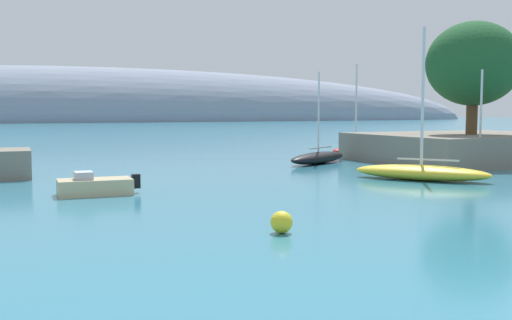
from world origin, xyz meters
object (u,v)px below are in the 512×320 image
(sailboat_red_outer_mooring, at_px, (356,149))
(motorboat_sand_alongside_breakwater, at_px, (95,186))
(sailboat_black_near_shore, at_px, (318,157))
(tree_clump_shore, at_px, (473,64))
(sailboat_white_end_of_line, at_px, (479,163))
(mooring_buoy_yellow, at_px, (282,222))
(sailboat_yellow_mid_mooring, at_px, (421,171))

(sailboat_red_outer_mooring, distance_m, motorboat_sand_alongside_breakwater, 33.87)
(sailboat_black_near_shore, bearing_deg, tree_clump_shore, 128.10)
(tree_clump_shore, xyz_separation_m, sailboat_black_near_shore, (-11.96, 4.62, -7.67))
(motorboat_sand_alongside_breakwater, bearing_deg, sailboat_black_near_shore, -147.35)
(sailboat_red_outer_mooring, bearing_deg, sailboat_white_end_of_line, -98.23)
(mooring_buoy_yellow, bearing_deg, sailboat_white_end_of_line, 32.06)
(sailboat_red_outer_mooring, height_order, motorboat_sand_alongside_breakwater, sailboat_red_outer_mooring)
(sailboat_yellow_mid_mooring, distance_m, mooring_buoy_yellow, 18.90)
(sailboat_red_outer_mooring, distance_m, sailboat_white_end_of_line, 15.98)
(sailboat_black_near_shore, distance_m, sailboat_yellow_mid_mooring, 12.99)
(sailboat_black_near_shore, distance_m, sailboat_red_outer_mooring, 11.15)
(sailboat_black_near_shore, bearing_deg, sailboat_red_outer_mooring, -170.33)
(tree_clump_shore, relative_size, mooring_buoy_yellow, 11.64)
(sailboat_black_near_shore, height_order, sailboat_white_end_of_line, sailboat_black_near_shore)
(sailboat_black_near_shore, xyz_separation_m, mooring_buoy_yellow, (-15.52, -24.01, -0.11))
(sailboat_black_near_shore, bearing_deg, motorboat_sand_alongside_breakwater, -1.28)
(sailboat_red_outer_mooring, height_order, sailboat_white_end_of_line, sailboat_red_outer_mooring)
(sailboat_black_near_shore, relative_size, motorboat_sand_alongside_breakwater, 1.86)
(sailboat_red_outer_mooring, bearing_deg, sailboat_yellow_mid_mooring, -122.75)
(tree_clump_shore, height_order, sailboat_white_end_of_line, tree_clump_shore)
(tree_clump_shore, distance_m, sailboat_white_end_of_line, 9.29)
(sailboat_white_end_of_line, relative_size, mooring_buoy_yellow, 9.25)
(tree_clump_shore, distance_m, mooring_buoy_yellow, 34.52)
(mooring_buoy_yellow, bearing_deg, motorboat_sand_alongside_breakwater, 108.90)
(sailboat_red_outer_mooring, distance_m, mooring_buoy_yellow, 39.40)
(tree_clump_shore, distance_m, sailboat_black_near_shore, 14.94)
(sailboat_yellow_mid_mooring, relative_size, sailboat_white_end_of_line, 1.28)
(tree_clump_shore, bearing_deg, sailboat_black_near_shore, 158.89)
(sailboat_yellow_mid_mooring, distance_m, sailboat_red_outer_mooring, 22.00)
(sailboat_black_near_shore, relative_size, sailboat_white_end_of_line, 1.07)
(motorboat_sand_alongside_breakwater, bearing_deg, mooring_buoy_yellow, 112.03)
(sailboat_yellow_mid_mooring, xyz_separation_m, sailboat_red_outer_mooring, (8.65, 20.23, -0.02))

